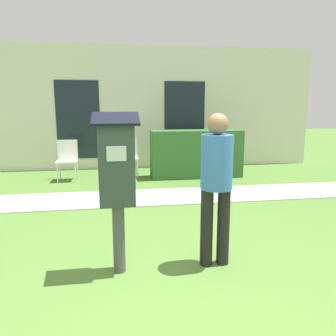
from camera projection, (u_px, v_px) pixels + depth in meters
ground_plane at (172, 295)px, 2.90m from camera, size 40.00×40.00×0.00m
sidewalk at (143, 197)px, 5.97m from camera, size 12.00×1.10×0.02m
building_facade at (132, 108)px, 8.71m from camera, size 10.00×0.26×3.20m
parking_meter at (117, 173)px, 3.13m from camera, size 0.44×0.31×1.59m
person_standing at (216, 178)px, 3.30m from camera, size 0.32×0.32×1.58m
outdoor_chair_left at (67, 157)px, 7.37m from camera, size 0.44×0.44×0.90m
outdoor_chair_middle at (128, 154)px, 7.77m from camera, size 0.44×0.44×0.90m
outdoor_chair_right at (188, 155)px, 7.70m from camera, size 0.44×0.44×0.90m
hedge_row at (196, 154)px, 7.70m from camera, size 2.12×0.60×1.10m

